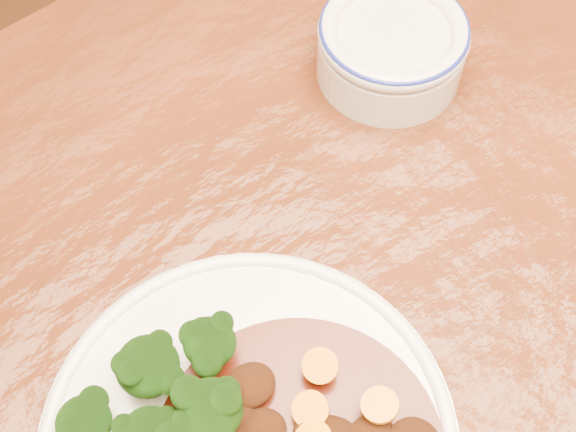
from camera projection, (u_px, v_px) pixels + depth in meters
dining_table at (450, 284)px, 0.72m from camera, size 1.58×1.04×0.75m
broccoli_florets at (150, 414)px, 0.54m from camera, size 0.15×0.10×0.05m
dip_bowl at (392, 46)px, 0.72m from camera, size 0.14×0.14×0.06m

